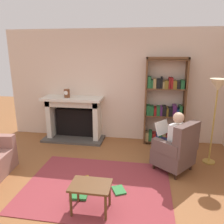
% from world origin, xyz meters
% --- Properties ---
extents(ground, '(14.00, 14.00, 0.00)m').
position_xyz_m(ground, '(0.00, 0.00, 0.00)').
color(ground, brown).
extents(back_wall, '(5.60, 0.10, 2.70)m').
position_xyz_m(back_wall, '(0.00, 2.55, 1.35)').
color(back_wall, beige).
rests_on(back_wall, ground).
extents(area_rug, '(2.40, 1.80, 0.01)m').
position_xyz_m(area_rug, '(0.00, 0.30, 0.01)').
color(area_rug, maroon).
rests_on(area_rug, ground).
extents(fireplace, '(1.52, 0.64, 1.09)m').
position_xyz_m(fireplace, '(-1.05, 2.30, 0.58)').
color(fireplace, '#4C4742').
rests_on(fireplace, ground).
extents(mantel_clock, '(0.14, 0.14, 0.20)m').
position_xyz_m(mantel_clock, '(-1.17, 2.20, 1.19)').
color(mantel_clock, brown).
rests_on(mantel_clock, fireplace).
extents(bookshelf, '(0.93, 0.32, 2.06)m').
position_xyz_m(bookshelf, '(1.16, 2.33, 0.98)').
color(bookshelf, brown).
rests_on(bookshelf, ground).
extents(armchair_reading, '(0.88, 0.89, 0.97)m').
position_xyz_m(armchair_reading, '(1.34, 1.03, 0.42)').
color(armchair_reading, '#331E14').
rests_on(armchair_reading, ground).
extents(seated_reader, '(0.59, 0.57, 1.14)m').
position_xyz_m(seated_reader, '(1.25, 1.11, 0.62)').
color(seated_reader, silver).
rests_on(seated_reader, ground).
extents(side_table, '(0.56, 0.39, 0.43)m').
position_xyz_m(side_table, '(0.05, -0.29, 0.36)').
color(side_table, brown).
rests_on(side_table, ground).
extents(scattered_books, '(0.88, 0.68, 0.04)m').
position_xyz_m(scattered_books, '(-0.07, 0.16, 0.03)').
color(scattered_books, '#267233').
rests_on(scattered_books, area_rug).
extents(floor_lamp, '(0.32, 0.32, 1.69)m').
position_xyz_m(floor_lamp, '(2.05, 1.48, 1.44)').
color(floor_lamp, '#B7933F').
rests_on(floor_lamp, ground).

